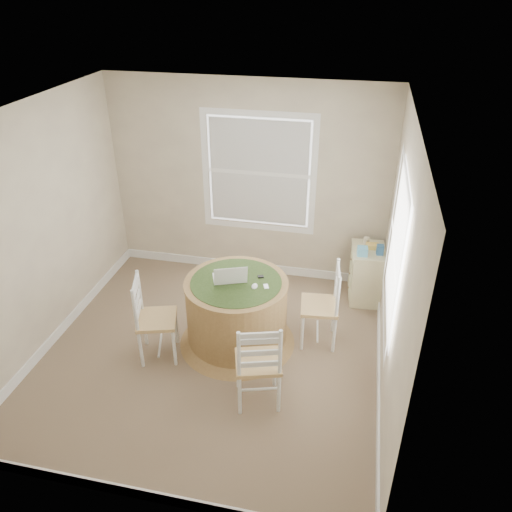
% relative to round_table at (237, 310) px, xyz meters
% --- Properties ---
extents(room, '(3.64, 3.64, 2.64)m').
position_rel_round_table_xyz_m(room, '(-0.06, -0.10, 0.86)').
color(room, '#7E6A50').
rests_on(room, ground).
extents(round_table, '(1.29, 1.29, 0.80)m').
position_rel_round_table_xyz_m(round_table, '(0.00, 0.00, 0.00)').
color(round_table, '#9F7C47').
rests_on(round_table, ground).
extents(chair_left, '(0.50, 0.52, 0.95)m').
position_rel_round_table_xyz_m(chair_left, '(-0.77, -0.39, 0.04)').
color(chair_left, white).
rests_on(chair_left, ground).
extents(chair_near, '(0.52, 0.50, 0.95)m').
position_rel_round_table_xyz_m(chair_near, '(0.41, -0.80, 0.04)').
color(chair_near, white).
rests_on(chair_near, ground).
extents(chair_right, '(0.44, 0.46, 0.95)m').
position_rel_round_table_xyz_m(chair_right, '(0.88, 0.22, 0.04)').
color(chair_right, white).
rests_on(chair_right, ground).
extents(laptop, '(0.43, 0.41, 0.24)m').
position_rel_round_table_xyz_m(laptop, '(-0.07, 0.02, 0.40)').
color(laptop, white).
rests_on(laptop, round_table).
extents(mouse, '(0.09, 0.12, 0.03)m').
position_rel_round_table_xyz_m(mouse, '(0.21, -0.05, 0.37)').
color(mouse, white).
rests_on(mouse, round_table).
extents(phone, '(0.07, 0.10, 0.02)m').
position_rel_round_table_xyz_m(phone, '(0.33, -0.02, 0.36)').
color(phone, '#B7BABF').
rests_on(phone, round_table).
extents(keys, '(0.07, 0.07, 0.02)m').
position_rel_round_table_xyz_m(keys, '(0.24, 0.14, 0.37)').
color(keys, black).
rests_on(keys, round_table).
extents(corner_chest, '(0.44, 0.57, 0.71)m').
position_rel_round_table_xyz_m(corner_chest, '(1.37, 1.18, -0.08)').
color(corner_chest, beige).
rests_on(corner_chest, ground).
extents(tissue_box, '(0.13, 0.13, 0.10)m').
position_rel_round_table_xyz_m(tissue_box, '(1.29, 1.04, 0.33)').
color(tissue_box, '#5FB1DA').
rests_on(tissue_box, corner_chest).
extents(box_yellow, '(0.16, 0.11, 0.06)m').
position_rel_round_table_xyz_m(box_yellow, '(1.40, 1.21, 0.31)').
color(box_yellow, '#F0C254').
rests_on(box_yellow, corner_chest).
extents(box_blue, '(0.09, 0.09, 0.12)m').
position_rel_round_table_xyz_m(box_blue, '(1.48, 1.09, 0.34)').
color(box_blue, '#306292').
rests_on(box_blue, corner_chest).
extents(cup_cream, '(0.07, 0.07, 0.09)m').
position_rel_round_table_xyz_m(cup_cream, '(1.33, 1.30, 0.32)').
color(cup_cream, beige).
rests_on(cup_cream, corner_chest).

